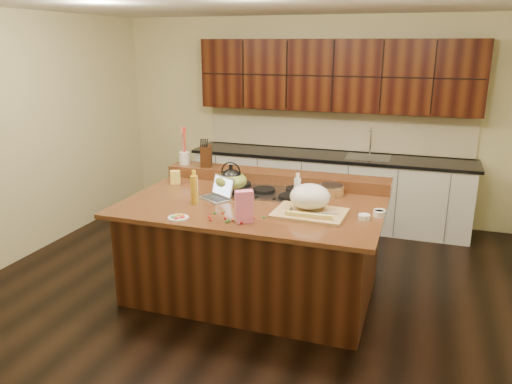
% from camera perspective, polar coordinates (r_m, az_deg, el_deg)
% --- Properties ---
extents(room, '(5.52, 5.02, 2.72)m').
position_cam_1_polar(room, '(4.58, -0.20, 4.03)').
color(room, black).
rests_on(room, ground).
extents(island, '(2.40, 1.60, 0.92)m').
position_cam_1_polar(island, '(4.85, -0.19, -6.24)').
color(island, black).
rests_on(island, ground).
extents(back_ledge, '(2.40, 0.30, 0.12)m').
position_cam_1_polar(back_ledge, '(5.31, 2.27, 1.70)').
color(back_ledge, black).
rests_on(back_ledge, island).
extents(cooktop, '(0.92, 0.52, 0.05)m').
position_cam_1_polar(cooktop, '(4.96, 0.93, 0.07)').
color(cooktop, gray).
rests_on(cooktop, island).
extents(back_counter, '(3.70, 0.66, 2.40)m').
position_cam_1_polar(back_counter, '(6.69, 8.52, 4.70)').
color(back_counter, silver).
rests_on(back_counter, ground).
extents(kettle, '(0.24, 0.24, 0.21)m').
position_cam_1_polar(kettle, '(4.90, -2.87, 1.48)').
color(kettle, black).
rests_on(kettle, cooktop).
extents(green_bowl, '(0.32, 0.32, 0.17)m').
position_cam_1_polar(green_bowl, '(4.90, -2.87, 1.29)').
color(green_bowl, olive).
rests_on(green_bowl, cooktop).
extents(laptop, '(0.37, 0.35, 0.21)m').
position_cam_1_polar(laptop, '(4.78, -4.31, -0.10)').
color(laptop, '#B7B7BC').
rests_on(laptop, island).
extents(oil_bottle, '(0.09, 0.09, 0.27)m').
position_cam_1_polar(oil_bottle, '(4.62, -7.06, 0.24)').
color(oil_bottle, '#B99220').
rests_on(oil_bottle, island).
extents(vinegar_bottle, '(0.08, 0.08, 0.25)m').
position_cam_1_polar(vinegar_bottle, '(4.58, 4.74, 0.05)').
color(vinegar_bottle, silver).
rests_on(vinegar_bottle, island).
extents(wooden_tray, '(0.63, 0.50, 0.25)m').
position_cam_1_polar(wooden_tray, '(4.39, 6.17, -0.94)').
color(wooden_tray, tan).
rests_on(wooden_tray, island).
extents(ramekin_a, '(0.12, 0.12, 0.04)m').
position_cam_1_polar(ramekin_a, '(4.42, 13.87, -2.42)').
color(ramekin_a, white).
rests_on(ramekin_a, island).
extents(ramekin_b, '(0.13, 0.13, 0.04)m').
position_cam_1_polar(ramekin_b, '(4.31, 12.27, -2.82)').
color(ramekin_b, white).
rests_on(ramekin_b, island).
extents(ramekin_c, '(0.13, 0.13, 0.04)m').
position_cam_1_polar(ramekin_c, '(4.46, 13.92, -2.26)').
color(ramekin_c, white).
rests_on(ramekin_c, island).
extents(strainer_bowl, '(0.28, 0.28, 0.09)m').
position_cam_1_polar(strainer_bowl, '(4.92, 8.60, 0.11)').
color(strainer_bowl, '#996B3F').
rests_on(strainer_bowl, island).
extents(kitchen_timer, '(0.09, 0.09, 0.07)m').
position_cam_1_polar(kitchen_timer, '(4.36, 4.04, -2.05)').
color(kitchen_timer, silver).
rests_on(kitchen_timer, island).
extents(pink_bag, '(0.16, 0.14, 0.27)m').
position_cam_1_polar(pink_bag, '(4.12, -1.36, -1.67)').
color(pink_bag, pink).
rests_on(pink_bag, island).
extents(candy_plate, '(0.24, 0.24, 0.01)m').
position_cam_1_polar(candy_plate, '(4.29, -8.88, -2.93)').
color(candy_plate, white).
rests_on(candy_plate, island).
extents(package_box, '(0.12, 0.11, 0.14)m').
position_cam_1_polar(package_box, '(5.33, -9.21, 1.67)').
color(package_box, '#F7D957').
rests_on(package_box, island).
extents(utensil_crock, '(0.12, 0.12, 0.14)m').
position_cam_1_polar(utensil_crock, '(5.67, -8.16, 3.86)').
color(utensil_crock, white).
rests_on(utensil_crock, back_ledge).
extents(knife_block, '(0.17, 0.21, 0.23)m').
position_cam_1_polar(knife_block, '(5.54, -5.70, 4.13)').
color(knife_block, black).
rests_on(knife_block, back_ledge).
extents(gumdrop_0, '(0.02, 0.02, 0.02)m').
position_cam_1_polar(gumdrop_0, '(4.27, -1.98, -2.78)').
color(gumdrop_0, red).
rests_on(gumdrop_0, island).
extents(gumdrop_1, '(0.02, 0.02, 0.02)m').
position_cam_1_polar(gumdrop_1, '(4.16, -3.06, -3.33)').
color(gumdrop_1, '#198C26').
rests_on(gumdrop_1, island).
extents(gumdrop_2, '(0.02, 0.02, 0.02)m').
position_cam_1_polar(gumdrop_2, '(4.18, -2.64, -3.24)').
color(gumdrop_2, red).
rests_on(gumdrop_2, island).
extents(gumdrop_3, '(0.02, 0.02, 0.02)m').
position_cam_1_polar(gumdrop_3, '(4.39, -3.78, -2.26)').
color(gumdrop_3, '#198C26').
rests_on(gumdrop_3, island).
extents(gumdrop_4, '(0.02, 0.02, 0.02)m').
position_cam_1_polar(gumdrop_4, '(4.12, -1.65, -3.55)').
color(gumdrop_4, red).
rests_on(gumdrop_4, island).
extents(gumdrop_5, '(0.02, 0.02, 0.02)m').
position_cam_1_polar(gumdrop_5, '(4.17, -1.66, -3.28)').
color(gumdrop_5, '#198C26').
rests_on(gumdrop_5, island).
extents(gumdrop_6, '(0.02, 0.02, 0.02)m').
position_cam_1_polar(gumdrop_6, '(4.27, -5.38, -2.84)').
color(gumdrop_6, red).
rests_on(gumdrop_6, island).
extents(gumdrop_7, '(0.02, 0.02, 0.02)m').
position_cam_1_polar(gumdrop_7, '(4.36, -4.77, -2.43)').
color(gumdrop_7, '#198C26').
rests_on(gumdrop_7, island).
extents(gumdrop_8, '(0.02, 0.02, 0.02)m').
position_cam_1_polar(gumdrop_8, '(4.23, -3.56, -3.00)').
color(gumdrop_8, red).
rests_on(gumdrop_8, island).
extents(gumdrop_9, '(0.02, 0.02, 0.02)m').
position_cam_1_polar(gumdrop_9, '(4.17, -2.41, -3.31)').
color(gumdrop_9, '#198C26').
rests_on(gumdrop_9, island).
extents(gumdrop_10, '(0.02, 0.02, 0.02)m').
position_cam_1_polar(gumdrop_10, '(4.36, -3.84, -2.38)').
color(gumdrop_10, red).
rests_on(gumdrop_10, island).
extents(gumdrop_11, '(0.02, 0.02, 0.02)m').
position_cam_1_polar(gumdrop_11, '(4.24, 0.90, -2.92)').
color(gumdrop_11, '#198C26').
rests_on(gumdrop_11, island).
extents(gumdrop_12, '(0.02, 0.02, 0.02)m').
position_cam_1_polar(gumdrop_12, '(4.23, -0.24, -2.96)').
color(gumdrop_12, red).
rests_on(gumdrop_12, island).
extents(gumdrop_13, '(0.02, 0.02, 0.02)m').
position_cam_1_polar(gumdrop_13, '(4.15, -3.40, -3.41)').
color(gumdrop_13, '#198C26').
rests_on(gumdrop_13, island).
extents(gumdrop_14, '(0.02, 0.02, 0.02)m').
position_cam_1_polar(gumdrop_14, '(4.20, -5.23, -3.19)').
color(gumdrop_14, red).
rests_on(gumdrop_14, island).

